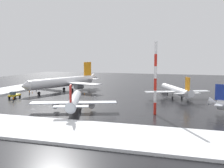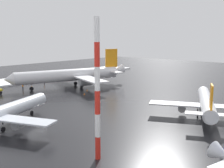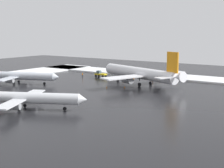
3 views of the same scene
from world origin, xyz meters
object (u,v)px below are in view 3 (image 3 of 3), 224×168
object	(u,v)px
airplane_parked_starboard	(140,73)
airplane_parked_portside	(20,76)
ground_crew_beside_wing	(153,77)
airplane_distant_tail	(28,98)
traffic_cone_near_nose	(134,79)
ground_crew_by_nose_gear	(123,76)
traffic_cone_mid_line	(125,87)
ground_crew_near_tug	(82,75)
traffic_cone_wingtip_side	(107,87)
pushback_tug	(100,74)

from	to	relation	value
airplane_parked_starboard	airplane_parked_portside	xyz separation A→B (m)	(21.25, -34.94, -1.19)
airplane_parked_starboard	ground_crew_beside_wing	xyz separation A→B (m)	(-12.02, -1.73, -2.93)
airplane_distant_tail	traffic_cone_near_nose	bearing A→B (deg)	69.04
ground_crew_by_nose_gear	traffic_cone_mid_line	size ratio (longest dim) A/B	3.11
ground_crew_beside_wing	traffic_cone_near_nose	size ratio (longest dim) A/B	3.11
ground_crew_near_tug	traffic_cone_mid_line	world-z (taller)	ground_crew_near_tug
ground_crew_beside_wing	traffic_cone_wingtip_side	bearing A→B (deg)	14.19
airplane_parked_portside	ground_crew_by_nose_gear	bearing A→B (deg)	31.67
pushback_tug	ground_crew_beside_wing	distance (m)	21.09
airplane_parked_starboard	ground_crew_by_nose_gear	world-z (taller)	airplane_parked_starboard
ground_crew_by_nose_gear	airplane_parked_portside	bearing A→B (deg)	44.36
traffic_cone_near_nose	airplane_parked_portside	bearing A→B (deg)	-40.83
traffic_cone_wingtip_side	ground_crew_by_nose_gear	bearing A→B (deg)	-160.92
airplane_distant_tail	ground_crew_by_nose_gear	world-z (taller)	airplane_distant_tail
ground_crew_near_tug	traffic_cone_near_nose	xyz separation A→B (m)	(-6.00, 19.74, -0.70)
airplane_distant_tail	traffic_cone_wingtip_side	bearing A→B (deg)	67.36
pushback_tug	traffic_cone_mid_line	size ratio (longest dim) A/B	8.47
ground_crew_by_nose_gear	pushback_tug	bearing A→B (deg)	-4.66
airplane_distant_tail	ground_crew_beside_wing	xyz separation A→B (m)	(-57.62, 2.02, -1.72)
ground_crew_near_tug	traffic_cone_wingtip_side	size ratio (longest dim) A/B	3.11
airplane_parked_starboard	traffic_cone_wingtip_side	distance (m)	13.41
airplane_parked_starboard	ground_crew_beside_wing	bearing A→B (deg)	-62.01
pushback_tug	ground_crew_near_tug	world-z (taller)	pushback_tug
ground_crew_near_tug	traffic_cone_near_nose	bearing A→B (deg)	-131.71
ground_crew_by_nose_gear	traffic_cone_wingtip_side	size ratio (longest dim) A/B	3.11
airplane_parked_portside	traffic_cone_wingtip_side	distance (m)	31.00
airplane_parked_portside	traffic_cone_mid_line	bearing A→B (deg)	0.29
airplane_distant_tail	ground_crew_near_tug	distance (m)	54.87
airplane_distant_tail	ground_crew_near_tug	size ratio (longest dim) A/B	14.99
ground_crew_by_nose_gear	ground_crew_near_tug	bearing A→B (deg)	8.13
airplane_distant_tail	ground_crew_by_nose_gear	xyz separation A→B (m)	(-53.75, -8.65, -1.72)
airplane_parked_portside	pushback_tug	distance (m)	31.45
ground_crew_by_nose_gear	traffic_cone_mid_line	bearing A→B (deg)	116.66
airplane_parked_portside	traffic_cone_mid_line	size ratio (longest dim) A/B	48.29
pushback_tug	traffic_cone_near_nose	bearing A→B (deg)	-173.31
traffic_cone_mid_line	airplane_parked_portside	bearing A→B (deg)	-68.85
airplane_distant_tail	traffic_cone_near_nose	distance (m)	55.41
airplane_parked_starboard	airplane_distant_tail	size ratio (longest dim) A/B	1.50
pushback_tug	ground_crew_beside_wing	world-z (taller)	pushback_tug
pushback_tug	traffic_cone_near_nose	world-z (taller)	pushback_tug
pushback_tug	traffic_cone_wingtip_side	xyz separation A→B (m)	(19.19, 16.78, -1.01)
airplane_parked_starboard	traffic_cone_wingtip_side	xyz separation A→B (m)	(11.65, -5.56, -3.63)
ground_crew_near_tug	traffic_cone_wingtip_side	xyz separation A→B (m)	(15.23, 22.50, -0.70)
ground_crew_beside_wing	airplane_distant_tail	bearing A→B (deg)	21.35
airplane_distant_tail	pushback_tug	distance (m)	56.31
ground_crew_by_nose_gear	ground_crew_beside_wing	distance (m)	11.35
airplane_parked_starboard	ground_crew_near_tug	distance (m)	28.43
traffic_cone_near_nose	traffic_cone_mid_line	size ratio (longest dim) A/B	1.00
traffic_cone_near_nose	traffic_cone_wingtip_side	xyz separation A→B (m)	(21.22, 2.76, 0.00)
airplane_parked_starboard	airplane_parked_portside	bearing A→B (deg)	51.10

